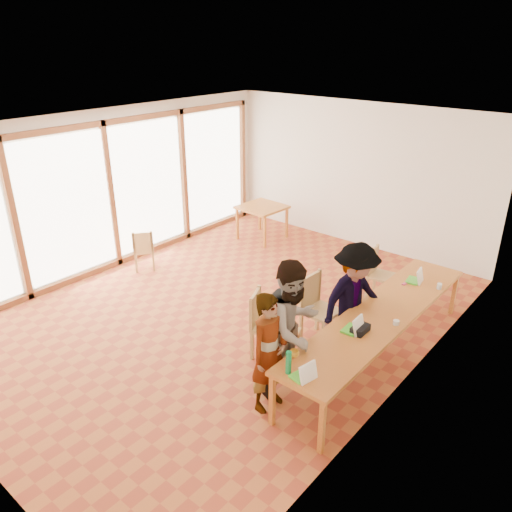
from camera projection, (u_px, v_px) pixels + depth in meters
The scene contains 24 objects.
ground at pixel (227, 312), 8.23m from camera, with size 8.00×8.00×0.00m, color #AD582A.
wall_back at pixel (356, 175), 10.41m from camera, with size 6.00×0.10×3.00m, color silver.
wall_right at pixel (411, 285), 5.86m from camera, with size 0.10×8.00×3.00m, color silver.
window_wall at pixel (110, 191), 9.35m from camera, with size 0.10×8.00×3.00m, color white.
ceiling at pixel (222, 126), 6.99m from camera, with size 6.00×8.00×0.04m, color white.
communal_table at pixel (381, 316), 6.75m from camera, with size 0.80×4.00×0.75m.
side_table at pixel (262, 210), 10.93m from camera, with size 0.90×0.90×0.75m.
chair_near at pixel (262, 317), 6.95m from camera, with size 0.59×0.59×0.51m.
chair_mid at pixel (279, 325), 6.96m from camera, with size 0.47×0.47×0.42m.
chair_far at pixel (316, 300), 7.31m from camera, with size 0.50×0.50×0.54m.
chair_empty at pixel (377, 268), 8.50m from camera, with size 0.46×0.46×0.48m.
chair_spare at pixel (143, 246), 9.49m from camera, with size 0.54×0.54×0.44m.
person_near at pixel (269, 353), 5.87m from camera, with size 0.56×0.37×1.54m, color gray.
person_mid at pixel (293, 328), 6.12m from camera, with size 0.88×0.68×1.80m, color gray.
person_far at pixel (354, 300), 6.88m from camera, with size 1.09×0.63×1.68m, color gray.
laptop_near at pixel (305, 374), 5.44m from camera, with size 0.26×0.29×0.21m.
laptop_mid at pixel (355, 328), 6.30m from camera, with size 0.24×0.27×0.22m.
laptop_far at pixel (416, 278), 7.56m from camera, with size 0.26×0.29×0.22m.
yellow_mug at pixel (294, 354), 5.81m from camera, with size 0.11×0.11×0.09m, color gold.
green_bottle at pixel (288, 363), 5.49m from camera, with size 0.07×0.07×0.28m, color #147840.
clear_glass at pixel (439, 286), 7.36m from camera, with size 0.07×0.07×0.09m, color silver.
condiment_cup at pixel (396, 323), 6.46m from camera, with size 0.08×0.08×0.06m, color white.
pink_phone at pixel (405, 284), 7.51m from camera, with size 0.05×0.10×0.01m, color #E13E71.
black_pouch at pixel (360, 329), 6.29m from camera, with size 0.16×0.26×0.09m, color black.
Camera 1 is at (4.95, -5.16, 4.21)m, focal length 35.00 mm.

